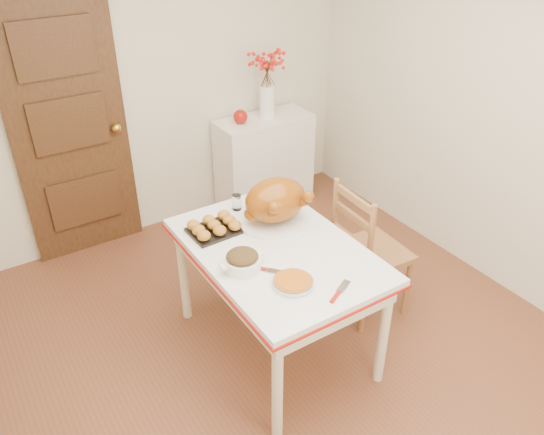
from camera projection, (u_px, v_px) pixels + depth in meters
floor at (294, 356)px, 3.51m from camera, size 3.50×4.00×0.00m
wall_back at (153, 85)px, 4.29m from camera, size 3.50×0.00×2.50m
wall_right at (510, 120)px, 3.66m from camera, size 0.00×4.00×2.50m
door_back at (70, 131)px, 4.06m from camera, size 0.85×0.06×2.06m
sideboard at (264, 162)px, 4.98m from camera, size 0.86×0.38×0.86m
kitchen_table at (276, 299)px, 3.39m from camera, size 0.90×1.32×0.79m
chair_oak at (372, 249)px, 3.67m from camera, size 0.46×0.46×1.00m
berry_vase at (267, 84)px, 4.61m from camera, size 0.31×0.31×0.59m
apple at (240, 117)px, 4.61m from camera, size 0.12×0.12×0.12m
turkey_platter at (275, 202)px, 3.34m from camera, size 0.56×0.49×0.29m
pumpkin_pie at (293, 281)px, 2.88m from camera, size 0.26×0.26×0.05m
stuffing_dish at (242, 260)px, 2.99m from camera, size 0.29×0.24×0.10m
rolls_tray at (214, 226)px, 3.31m from camera, size 0.31×0.25×0.08m
pie_server at (340, 291)px, 2.84m from camera, size 0.21×0.15×0.01m
carving_knife at (272, 271)px, 2.99m from camera, size 0.22×0.24×0.01m
drinking_glass at (237, 202)px, 3.53m from camera, size 0.07×0.07×0.10m
shaker_pair at (279, 193)px, 3.66m from camera, size 0.10×0.05×0.09m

